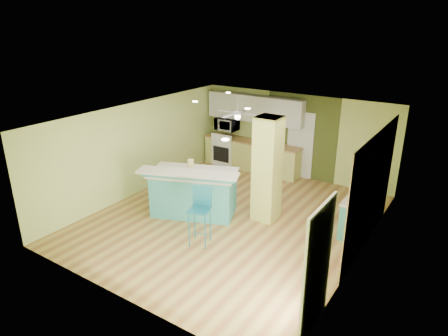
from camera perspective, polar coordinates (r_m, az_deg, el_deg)
The scene contains 23 objects.
floor at distance 9.71m, azimuth 1.11°, elevation -7.27°, with size 6.00×7.00×0.01m, color brown.
ceiling at distance 8.82m, azimuth 1.22°, elevation 7.32°, with size 6.00×7.00×0.01m, color white.
wall_back at distance 12.15m, azimuth 10.11°, elevation 4.59°, with size 6.00×0.01×2.50m, color #C0D170.
wall_front at distance 6.77m, azimuth -15.20°, elevation -9.14°, with size 6.00×0.01×2.50m, color #C0D170.
wall_left at distance 11.00m, azimuth -12.17°, elevation 2.76°, with size 0.01×7.00×2.50m, color #C0D170.
wall_right at distance 8.11m, azimuth 19.42°, elevation -4.49°, with size 0.01×7.00×2.50m, color #C0D170.
wood_panel at distance 8.66m, azimuth 20.36°, elevation -3.02°, with size 0.02×3.40×2.50m, color #937454.
olive_accent at distance 12.06m, azimuth 10.95°, elevation 4.41°, with size 2.20×0.02×2.50m, color #434D1F.
interior_door at distance 12.10m, azimuth 10.82°, elevation 3.24°, with size 0.82×0.05×2.00m, color silver.
french_door at distance 6.26m, azimuth 13.19°, elevation -13.74°, with size 0.04×1.08×2.10m, color silver.
column at distance 9.29m, azimuth 6.21°, elevation -0.20°, with size 0.55×0.55×2.50m, color #BBBE58.
kitchen_run at distance 12.67m, azimuth 3.96°, elevation 1.83°, with size 3.25×0.63×0.94m.
stove at distance 13.13m, azimuth 0.34°, elevation 2.51°, with size 0.76×0.66×1.08m.
upper_cabinets at distance 12.38m, azimuth 4.41°, elevation 8.48°, with size 3.20×0.34×0.80m, color silver.
microwave at distance 12.89m, azimuth 0.37°, elevation 6.29°, with size 0.70×0.48×0.39m, color white.
ceiling_fan at distance 11.14m, azimuth 1.96°, elevation 7.85°, with size 1.41×1.41×0.61m.
pendant_lamp at distance 8.65m, azimuth 18.96°, elevation 1.64°, with size 0.14×0.14×0.69m.
wall_decor at distance 8.74m, azimuth 20.78°, elevation -0.74°, with size 0.03×0.90×0.70m, color brown.
peninsula at distance 9.74m, azimuth -4.37°, elevation -3.39°, with size 2.51×1.97×1.26m.
bar_stool at distance 8.38m, azimuth -3.35°, elevation -5.52°, with size 0.52×0.52×1.26m.
side_counter at distance 9.46m, azimuth 18.77°, elevation -6.24°, with size 0.57×1.34×0.86m.
fruit_bowl at distance 12.31m, azimuth 4.96°, elevation 3.73°, with size 0.32×0.32×0.08m, color #322014.
canister at distance 9.89m, azimuth -4.79°, elevation 0.71°, with size 0.15×0.15×0.18m, color yellow.
Camera 1 is at (4.60, -7.25, 4.52)m, focal length 32.00 mm.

